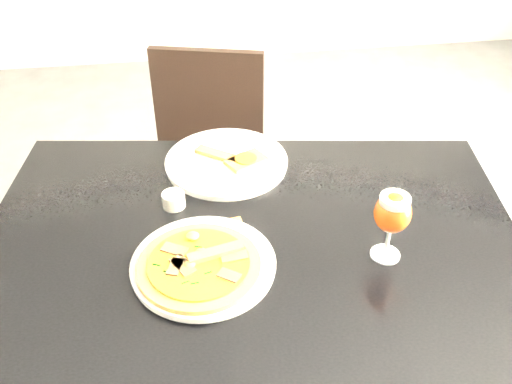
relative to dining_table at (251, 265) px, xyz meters
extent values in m
cube|color=black|center=(0.00, 0.00, 0.08)|extent=(1.30, 0.96, 0.03)
cylinder|color=black|center=(-0.49, 0.41, -0.30)|extent=(0.05, 0.05, 0.72)
cylinder|color=black|center=(0.58, 0.26, -0.30)|extent=(0.05, 0.05, 0.72)
cube|color=black|center=(-0.08, 0.62, -0.24)|extent=(0.48, 0.48, 0.04)
cylinder|color=black|center=(-0.28, 0.50, -0.46)|extent=(0.03, 0.03, 0.41)
cylinder|color=black|center=(0.03, 0.42, -0.46)|extent=(0.03, 0.03, 0.41)
cylinder|color=black|center=(-0.20, 0.81, -0.46)|extent=(0.03, 0.03, 0.41)
cylinder|color=black|center=(0.11, 0.73, -0.46)|extent=(0.03, 0.03, 0.41)
cube|color=black|center=(-0.04, 0.79, 0.00)|extent=(0.37, 0.12, 0.40)
cylinder|color=white|center=(-0.11, -0.09, 0.10)|extent=(0.38, 0.38, 0.02)
cylinder|color=#9F6A26|center=(-0.12, -0.10, 0.11)|extent=(0.25, 0.25, 0.01)
cylinder|color=#C56310|center=(-0.12, -0.10, 0.12)|extent=(0.21, 0.21, 0.01)
cube|color=#503522|center=(-0.09, -0.10, 0.12)|extent=(0.05, 0.03, 0.00)
cube|color=#503522|center=(-0.11, -0.06, 0.12)|extent=(0.04, 0.06, 0.00)
cube|color=#503522|center=(-0.17, -0.06, 0.12)|extent=(0.06, 0.05, 0.00)
cube|color=#503522|center=(-0.14, -0.12, 0.12)|extent=(0.06, 0.05, 0.00)
cube|color=#503522|center=(-0.11, -0.14, 0.12)|extent=(0.04, 0.06, 0.00)
ellipsoid|color=gold|center=(-0.11, -0.09, 0.13)|extent=(0.02, 0.02, 0.01)
ellipsoid|color=gold|center=(-0.13, -0.04, 0.13)|extent=(0.02, 0.02, 0.01)
ellipsoid|color=gold|center=(-0.14, -0.10, 0.13)|extent=(0.02, 0.02, 0.01)
ellipsoid|color=gold|center=(-0.15, -0.16, 0.13)|extent=(0.02, 0.02, 0.01)
ellipsoid|color=gold|center=(-0.11, -0.11, 0.13)|extent=(0.02, 0.02, 0.01)
cube|color=#0C440C|center=(-0.12, -0.09, 0.12)|extent=(0.01, 0.02, 0.00)
cube|color=#0C440C|center=(-0.13, -0.06, 0.12)|extent=(0.01, 0.02, 0.00)
cube|color=#0C440C|center=(-0.17, -0.06, 0.12)|extent=(0.01, 0.01, 0.00)
cube|color=#0C440C|center=(-0.15, -0.10, 0.12)|extent=(0.02, 0.00, 0.00)
cube|color=#0C440C|center=(-0.17, -0.13, 0.12)|extent=(0.02, 0.01, 0.00)
cube|color=#0C440C|center=(-0.13, -0.11, 0.12)|extent=(0.01, 0.02, 0.00)
cube|color=#0C440C|center=(-0.11, -0.14, 0.12)|extent=(0.01, 0.02, 0.00)
cube|color=#0C440C|center=(-0.07, -0.14, 0.12)|extent=(0.01, 0.01, 0.00)
cube|color=#0C440C|center=(-0.09, -0.10, 0.12)|extent=(0.02, 0.00, 0.00)
cube|color=#0C440C|center=(-0.08, -0.07, 0.12)|extent=(0.02, 0.01, 0.00)
cube|color=#9F6A26|center=(-0.08, -0.09, 0.13)|extent=(0.12, 0.05, 0.01)
cylinder|color=white|center=(-0.02, 0.29, 0.10)|extent=(0.40, 0.40, 0.02)
cube|color=#9F6A26|center=(-0.05, 0.31, 0.11)|extent=(0.12, 0.10, 0.01)
cube|color=#9F6A26|center=(0.02, 0.27, 0.11)|extent=(0.12, 0.10, 0.01)
cylinder|color=#C56310|center=(0.02, 0.27, 0.12)|extent=(0.06, 0.06, 0.00)
cube|color=#9F6A26|center=(-0.07, 0.04, 0.09)|extent=(0.12, 0.04, 0.01)
cylinder|color=silver|center=(-0.17, 0.13, 0.11)|extent=(0.05, 0.05, 0.04)
cylinder|color=yellow|center=(-0.17, 0.13, 0.12)|extent=(0.05, 0.05, 0.01)
cylinder|color=silver|center=(0.27, -0.10, 0.09)|extent=(0.06, 0.06, 0.00)
cylinder|color=silver|center=(0.27, -0.10, 0.13)|extent=(0.01, 0.01, 0.07)
ellipsoid|color=#A0380F|center=(0.27, -0.10, 0.21)|extent=(0.08, 0.08, 0.09)
cylinder|color=silver|center=(0.27, -0.10, 0.24)|extent=(0.06, 0.06, 0.01)
camera|label=1|loc=(-0.13, -0.95, 0.93)|focal=40.00mm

